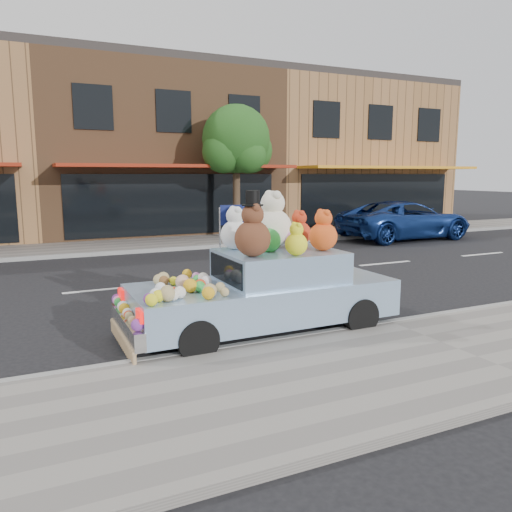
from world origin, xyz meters
TOP-DOWN VIEW (x-y plane):
  - ground at (0.00, 0.00)m, footprint 120.00×120.00m
  - near_sidewalk at (0.00, -6.50)m, footprint 60.00×3.00m
  - far_sidewalk at (0.00, 6.50)m, footprint 60.00×3.00m
  - near_kerb at (0.00, -5.00)m, footprint 60.00×0.12m
  - far_kerb at (0.00, 5.00)m, footprint 60.00×0.12m
  - storefront_mid at (0.00, 11.97)m, footprint 10.00×9.80m
  - storefront_right at (10.00, 11.97)m, footprint 10.00×9.80m
  - street_tree at (2.03, 6.55)m, footprint 3.00×2.70m
  - car_blue at (8.34, 4.12)m, footprint 5.58×2.63m
  - art_car at (-2.02, -4.27)m, footprint 4.49×1.79m

SIDE VIEW (x-z plane):
  - ground at x=0.00m, z-range 0.00..0.00m
  - near_sidewalk at x=0.00m, z-range 0.00..0.12m
  - far_sidewalk at x=0.00m, z-range 0.00..0.12m
  - near_kerb at x=0.00m, z-range 0.00..0.13m
  - far_kerb at x=0.00m, z-range 0.00..0.13m
  - car_blue at x=8.34m, z-range 0.00..1.54m
  - art_car at x=-2.02m, z-range -0.35..2.01m
  - storefront_mid at x=0.00m, z-range -0.01..7.29m
  - storefront_right at x=10.00m, z-range -0.01..7.29m
  - street_tree at x=2.03m, z-range 1.08..6.30m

